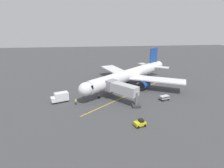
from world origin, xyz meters
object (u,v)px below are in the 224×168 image
at_px(airplane, 129,75).
at_px(baggage_cart_starboard_side, 164,98).
at_px(tug_near_nose, 140,123).
at_px(jet_bridge, 119,88).
at_px(box_truck_portside, 60,97).
at_px(ground_crew_marshaller, 76,102).

bearing_deg(airplane, baggage_cart_starboard_side, 121.62).
relative_size(airplane, tug_near_nose, 12.77).
bearing_deg(jet_bridge, baggage_cart_starboard_side, 176.09).
distance_m(airplane, box_truck_portside, 23.45).
relative_size(ground_crew_marshaller, box_truck_portside, 0.34).
height_order(ground_crew_marshaller, box_truck_portside, box_truck_portside).
distance_m(tug_near_nose, box_truck_portside, 23.49).
height_order(jet_bridge, box_truck_portside, jet_bridge).
height_order(tug_near_nose, box_truck_portside, box_truck_portside).
xyz_separation_m(jet_bridge, box_truck_portside, (15.98, -1.26, -2.38)).
distance_m(jet_bridge, baggage_cart_starboard_side, 12.97).
bearing_deg(box_truck_portside, jet_bridge, 175.50).
bearing_deg(tug_near_nose, box_truck_portside, -38.94).
bearing_deg(jet_bridge, airplane, -113.46).
height_order(jet_bridge, tug_near_nose, jet_bridge).
xyz_separation_m(jet_bridge, ground_crew_marshaller, (11.63, 1.18, -2.88)).
xyz_separation_m(airplane, box_truck_portside, (20.95, 10.20, -2.62)).
bearing_deg(tug_near_nose, jet_bridge, -80.39).
relative_size(airplane, jet_bridge, 3.40).
height_order(box_truck_portside, baggage_cart_starboard_side, box_truck_portside).
distance_m(airplane, baggage_cart_starboard_side, 14.85).
bearing_deg(jet_bridge, tug_near_nose, 99.61).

